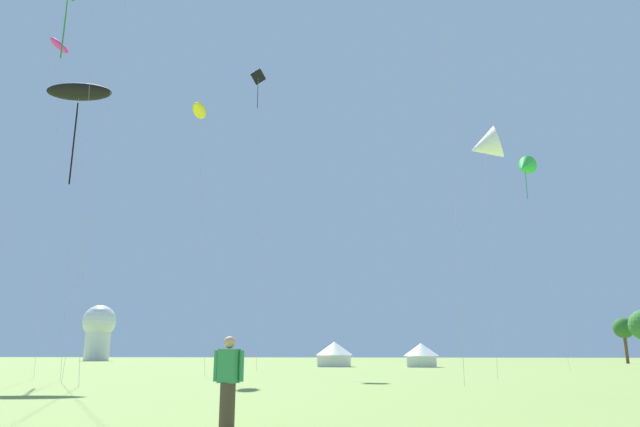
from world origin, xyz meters
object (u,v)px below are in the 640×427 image
(kite_yellow_parafoil, at_px, (199,111))
(kite_magenta_parafoil, at_px, (59,47))
(festival_tent_right, at_px, (421,354))
(person_spectator, at_px, (228,386))
(tree_distant_left, at_px, (624,329))
(festival_tent_left, at_px, (334,353))
(observatory_dome, at_px, (99,329))
(kite_black_diamond, at_px, (258,89))
(kite_white_delta, at_px, (485,146))
(kite_black_parafoil, at_px, (79,92))
(kite_green_delta, at_px, (525,167))

(kite_yellow_parafoil, xyz_separation_m, kite_magenta_parafoil, (-12.38, 0.87, 6.80))
(festival_tent_right, bearing_deg, kite_magenta_parafoil, -136.40)
(person_spectator, bearing_deg, tree_distant_left, 67.15)
(kite_yellow_parafoil, bearing_deg, festival_tent_right, 60.65)
(festival_tent_left, distance_m, observatory_dome, 68.82)
(kite_black_diamond, relative_size, observatory_dome, 2.60)
(kite_black_diamond, bearing_deg, person_spectator, -74.69)
(tree_distant_left, bearing_deg, person_spectator, -112.85)
(kite_white_delta, distance_m, observatory_dome, 97.74)
(person_spectator, xyz_separation_m, tree_distant_left, (33.08, 78.50, 4.00))
(festival_tent_left, bearing_deg, kite_magenta_parafoil, -124.85)
(kite_black_parafoil, xyz_separation_m, person_spectator, (17.33, -20.52, -16.91))
(kite_black_parafoil, height_order, tree_distant_left, kite_black_parafoil)
(kite_black_parafoil, distance_m, kite_green_delta, 38.02)
(person_spectator, distance_m, tree_distant_left, 85.28)
(festival_tent_left, distance_m, festival_tent_right, 9.34)
(kite_black_diamond, distance_m, kite_black_parafoil, 20.56)
(kite_green_delta, relative_size, kite_white_delta, 1.22)
(person_spectator, bearing_deg, festival_tent_left, 95.65)
(kite_black_parafoil, bearing_deg, kite_magenta_parafoil, 135.62)
(festival_tent_left, bearing_deg, kite_black_parafoil, -110.34)
(kite_yellow_parafoil, bearing_deg, kite_green_delta, 32.50)
(observatory_dome, bearing_deg, kite_green_delta, -37.02)
(kite_white_delta, xyz_separation_m, person_spectator, (-8.38, -25.71, -13.61))
(observatory_dome, bearing_deg, festival_tent_right, -34.85)
(kite_black_diamond, distance_m, festival_tent_right, 32.29)
(festival_tent_left, bearing_deg, kite_green_delta, -29.97)
(kite_black_parafoil, xyz_separation_m, festival_tent_left, (12.08, 32.57, -16.29))
(kite_black_parafoil, distance_m, kite_yellow_parafoil, 8.09)
(kite_green_delta, distance_m, person_spectator, 47.50)
(kite_black_parafoil, height_order, kite_green_delta, kite_green_delta)
(kite_white_delta, bearing_deg, kite_black_parafoil, -168.60)
(kite_magenta_parafoil, distance_m, person_spectator, 43.15)
(person_spectator, distance_m, festival_tent_left, 53.36)
(kite_black_parafoil, bearing_deg, observatory_dome, 118.36)
(kite_yellow_parafoil, xyz_separation_m, observatory_dome, (-47.14, 70.77, -12.34))
(kite_green_delta, height_order, person_spectator, kite_green_delta)
(tree_distant_left, bearing_deg, kite_black_diamond, -137.07)
(kite_magenta_parafoil, xyz_separation_m, observatory_dome, (-34.75, 69.90, -19.14))
(kite_white_delta, height_order, kite_magenta_parafoil, kite_magenta_parafoil)
(person_spectator, bearing_deg, kite_black_parafoil, 130.18)
(kite_black_parafoil, distance_m, tree_distant_left, 77.91)
(kite_white_delta, relative_size, kite_magenta_parafoil, 0.61)
(kite_black_diamond, bearing_deg, kite_green_delta, 9.06)
(festival_tent_left, relative_size, tree_distant_left, 0.64)
(kite_black_diamond, height_order, kite_magenta_parafoil, kite_black_diamond)
(kite_black_diamond, relative_size, kite_yellow_parafoil, 1.49)
(kite_magenta_parafoil, bearing_deg, person_spectator, -48.47)
(kite_green_delta, bearing_deg, kite_black_parafoil, -145.69)
(kite_black_diamond, bearing_deg, festival_tent_left, 71.07)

